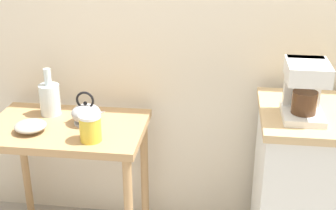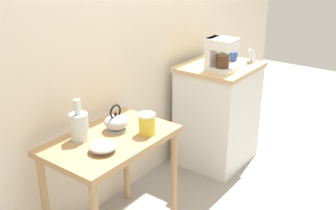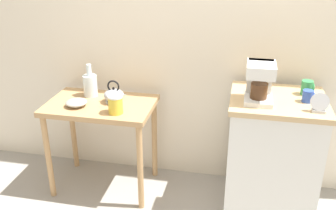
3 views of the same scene
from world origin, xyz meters
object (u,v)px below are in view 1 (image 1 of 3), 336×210
Objects in this scene: teakettle at (86,113)px; coffee_maker at (305,87)px; bowl_stoneware at (30,126)px; glass_carafe_vase at (50,98)px; canister_enamel at (90,128)px.

teakettle is 1.09m from coffee_maker.
glass_carafe_vase is (0.03, 0.22, 0.06)m from bowl_stoneware.
bowl_stoneware is at bearing -96.69° from glass_carafe_vase.
coffee_maker reaches higher than glass_carafe_vase.
teakettle is 0.24m from glass_carafe_vase.
coffee_maker is (1.30, -0.00, 0.27)m from bowl_stoneware.
bowl_stoneware is 0.28m from teakettle.
canister_enamel is at bearing -42.42° from glass_carafe_vase.
coffee_maker is at bearing -9.80° from glass_carafe_vase.
coffee_maker is (0.97, 0.05, 0.23)m from canister_enamel.
canister_enamel is at bearing -67.98° from teakettle.
bowl_stoneware is at bearing 170.10° from canister_enamel.
bowl_stoneware is 0.61× the size of coffee_maker.
teakettle reaches higher than bowl_stoneware.
teakettle is at bearing 27.53° from bowl_stoneware.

